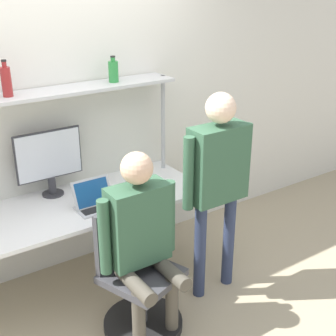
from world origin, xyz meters
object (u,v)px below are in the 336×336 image
at_px(laptop, 95,200).
at_px(person_seated, 141,233).
at_px(office_chair, 138,293).
at_px(bottle_red, 6,81).
at_px(monitor, 49,159).
at_px(bottle_green, 113,71).
at_px(cell_phone, 123,199).
at_px(person_standing, 218,171).

bearing_deg(laptop, person_seated, -84.90).
distance_m(office_chair, bottle_red, 1.71).
bearing_deg(monitor, bottle_red, -172.03).
relative_size(laptop, bottle_green, 1.49).
relative_size(monitor, office_chair, 0.57).
distance_m(laptop, cell_phone, 0.24).
bearing_deg(person_standing, laptop, 146.14).
relative_size(office_chair, person_standing, 0.57).
xyz_separation_m(monitor, person_seated, (0.23, -0.96, -0.25)).
relative_size(bottle_green, bottle_red, 0.80).
bearing_deg(office_chair, person_standing, 2.84).
xyz_separation_m(person_seated, bottle_red, (-0.48, 0.93, 0.88)).
relative_size(laptop, office_chair, 0.33).
distance_m(office_chair, bottle_green, 1.66).
xyz_separation_m(laptop, bottle_red, (-0.43, 0.34, 0.87)).
distance_m(cell_phone, person_standing, 0.77).
height_order(cell_phone, office_chair, office_chair).
height_order(cell_phone, bottle_green, bottle_green).
xyz_separation_m(laptop, person_seated, (0.05, -0.58, -0.01)).
distance_m(person_standing, bottle_red, 1.59).
distance_m(cell_phone, office_chair, 0.72).
relative_size(person_seated, bottle_green, 6.63).
bearing_deg(person_standing, monitor, 136.47).
bearing_deg(person_standing, bottle_red, 144.30).
distance_m(monitor, laptop, 0.49).
relative_size(monitor, bottle_red, 2.09).
distance_m(monitor, person_standing, 1.28).
xyz_separation_m(monitor, bottle_green, (0.56, -0.04, 0.61)).
relative_size(person_standing, bottle_green, 7.98).
relative_size(person_seated, bottle_red, 5.31).
bearing_deg(bottle_red, person_standing, -35.70).
bearing_deg(person_seated, office_chair, 106.69).
bearing_deg(person_seated, bottle_green, 70.43).
xyz_separation_m(laptop, bottle_green, (0.38, 0.34, 0.85)).
distance_m(monitor, office_chair, 1.21).
bearing_deg(person_standing, person_seated, -173.35).
relative_size(cell_phone, person_seated, 0.11).
bearing_deg(bottle_red, person_seated, -62.57).
height_order(laptop, cell_phone, laptop).
relative_size(cell_phone, bottle_red, 0.60).
bearing_deg(person_standing, bottle_green, 113.42).
height_order(person_seated, bottle_red, bottle_red).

